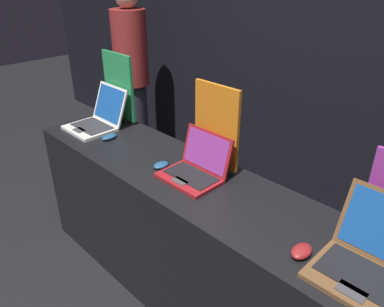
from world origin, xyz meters
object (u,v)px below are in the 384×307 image
(mouse_front, at_px, (109,137))
(mouse_middle, at_px, (161,165))
(laptop_middle, at_px, (196,167))
(promo_stand_front, at_px, (119,89))
(promo_stand_middle, at_px, (216,129))
(mouse_back, at_px, (302,251))
(laptop_front, at_px, (98,119))
(laptop_back, at_px, (372,260))
(person_bystander, at_px, (132,77))

(mouse_front, distance_m, mouse_middle, 0.53)
(laptop_middle, height_order, mouse_middle, laptop_middle)
(promo_stand_front, height_order, promo_stand_middle, promo_stand_front)
(laptop_middle, bearing_deg, mouse_back, -10.71)
(laptop_front, xyz_separation_m, laptop_back, (1.93, -0.04, 0.00))
(promo_stand_front, relative_size, promo_stand_middle, 1.01)
(laptop_back, bearing_deg, promo_stand_front, 172.82)
(laptop_middle, distance_m, person_bystander, 1.97)
(mouse_front, relative_size, laptop_middle, 0.34)
(laptop_front, height_order, laptop_middle, laptop_front)
(mouse_middle, bearing_deg, promo_stand_middle, 46.78)
(mouse_back, bearing_deg, mouse_middle, 175.77)
(person_bystander, bearing_deg, mouse_front, -42.94)
(mouse_middle, xyz_separation_m, promo_stand_middle, (0.21, 0.23, 0.22))
(person_bystander, bearing_deg, promo_stand_front, -41.02)
(mouse_front, bearing_deg, laptop_front, 164.98)
(laptop_middle, xyz_separation_m, promo_stand_middle, (0.00, 0.16, 0.18))
(laptop_front, xyz_separation_m, mouse_front, (0.23, -0.06, -0.05))
(laptop_back, relative_size, person_bystander, 0.21)
(mouse_middle, xyz_separation_m, person_bystander, (-1.55, 0.95, 0.02))
(laptop_middle, relative_size, mouse_middle, 3.42)
(laptop_middle, bearing_deg, mouse_middle, -162.13)
(mouse_back, xyz_separation_m, person_bystander, (-2.49, 1.02, 0.01))
(promo_stand_front, relative_size, laptop_back, 1.33)
(mouse_middle, bearing_deg, laptop_back, 1.10)
(mouse_middle, relative_size, promo_stand_middle, 0.20)
(mouse_back, height_order, person_bystander, person_bystander)
(laptop_back, bearing_deg, mouse_back, -158.27)
(mouse_middle, relative_size, mouse_back, 0.86)
(person_bystander, bearing_deg, mouse_middle, -31.62)
(promo_stand_front, bearing_deg, mouse_middle, -19.32)
(mouse_middle, distance_m, person_bystander, 1.82)
(laptop_back, xyz_separation_m, person_bystander, (-2.73, 0.93, -0.03))
(mouse_middle, distance_m, laptop_back, 1.18)
(promo_stand_front, bearing_deg, mouse_front, -48.76)
(promo_stand_middle, relative_size, laptop_back, 1.31)
(promo_stand_front, height_order, mouse_back, promo_stand_front)
(promo_stand_front, xyz_separation_m, person_bystander, (-0.79, 0.69, -0.20))
(laptop_front, relative_size, laptop_middle, 1.14)
(laptop_front, height_order, mouse_middle, laptop_front)
(promo_stand_front, height_order, mouse_middle, promo_stand_front)
(mouse_front, bearing_deg, mouse_back, -2.92)
(mouse_middle, xyz_separation_m, laptop_back, (1.18, 0.02, 0.05))
(promo_stand_middle, height_order, person_bystander, person_bystander)
(promo_stand_middle, bearing_deg, laptop_front, -170.69)
(laptop_front, bearing_deg, promo_stand_front, 90.00)
(laptop_middle, xyz_separation_m, laptop_back, (0.96, -0.05, 0.01))
(laptop_middle, bearing_deg, laptop_front, -179.90)
(laptop_back, bearing_deg, mouse_middle, -178.90)
(mouse_middle, xyz_separation_m, mouse_back, (0.94, -0.07, 0.01))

